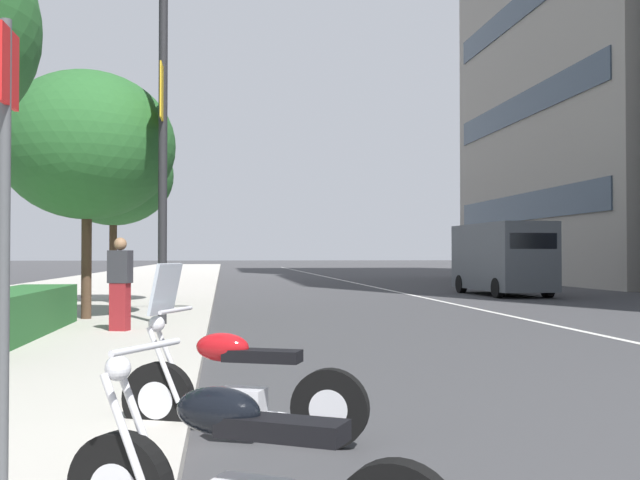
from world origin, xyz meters
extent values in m
cube|color=#B2ADA3|center=(30.00, 12.19, 0.07)|extent=(160.00, 9.42, 0.15)
cube|color=silver|center=(35.00, 0.00, 0.00)|extent=(110.00, 0.16, 0.01)
cube|color=black|center=(0.25, 6.91, 0.70)|extent=(0.50, 0.67, 0.10)
ellipsoid|color=black|center=(0.41, 7.22, 0.76)|extent=(0.43, 0.52, 0.24)
cylinder|color=silver|center=(0.60, 7.70, 0.61)|extent=(0.19, 0.30, 0.64)
cylinder|color=silver|center=(0.72, 7.63, 0.61)|extent=(0.19, 0.30, 0.64)
cylinder|color=silver|center=(0.62, 7.59, 1.06)|extent=(0.54, 0.32, 0.04)
sphere|color=silver|center=(0.71, 7.75, 0.94)|extent=(0.14, 0.14, 0.14)
cylinder|color=black|center=(3.14, 7.74, 0.32)|extent=(0.35, 0.63, 0.63)
cylinder|color=silver|center=(3.14, 7.74, 0.32)|extent=(0.24, 0.34, 0.32)
cylinder|color=black|center=(2.58, 6.34, 0.32)|extent=(0.35, 0.63, 0.63)
cylinder|color=silver|center=(2.58, 6.34, 0.32)|extent=(0.24, 0.34, 0.32)
cube|color=silver|center=(2.86, 7.04, 0.30)|extent=(0.38, 0.45, 0.28)
cube|color=black|center=(2.80, 6.87, 0.72)|extent=(0.44, 0.68, 0.10)
ellipsoid|color=#AD1116|center=(2.93, 7.20, 0.78)|extent=(0.39, 0.52, 0.24)
cylinder|color=silver|center=(3.05, 7.69, 0.62)|extent=(0.16, 0.31, 0.64)
cylinder|color=silver|center=(3.18, 7.64, 0.62)|extent=(0.16, 0.31, 0.64)
cylinder|color=silver|center=(3.08, 7.59, 1.08)|extent=(0.57, 0.26, 0.04)
sphere|color=silver|center=(3.15, 7.76, 0.96)|extent=(0.14, 0.14, 0.14)
cube|color=#B2BCC6|center=(3.12, 7.68, 1.26)|extent=(0.45, 0.28, 0.44)
cylinder|color=silver|center=(2.89, 6.73, 0.19)|extent=(0.34, 0.67, 0.16)
cube|color=#4C5156|center=(24.32, -3.42, 1.47)|extent=(5.55, 2.30, 2.51)
cube|color=black|center=(21.60, -3.52, 2.03)|extent=(0.11, 1.76, 0.56)
cylinder|color=black|center=(26.14, -2.40, 0.36)|extent=(0.73, 0.29, 0.72)
cylinder|color=black|center=(26.21, -4.29, 0.36)|extent=(0.73, 0.29, 0.72)
cylinder|color=black|center=(22.42, -2.54, 0.36)|extent=(0.73, 0.29, 0.72)
cylinder|color=black|center=(22.49, -4.43, 0.36)|extent=(0.73, 0.29, 0.72)
cylinder|color=#47494C|center=(0.65, 8.32, 1.46)|extent=(0.06, 0.06, 2.62)
cube|color=red|center=(0.65, 8.30, 2.52)|extent=(0.32, 0.02, 0.40)
cylinder|color=#232326|center=(12.12, 8.41, 4.08)|extent=(0.18, 0.18, 7.86)
cube|color=gold|center=(11.77, 8.41, 4.79)|extent=(0.56, 0.03, 1.10)
cube|color=gold|center=(12.47, 8.41, 4.79)|extent=(0.56, 0.03, 1.10)
cube|color=#28602D|center=(9.67, 10.79, 0.54)|extent=(6.65, 1.10, 0.78)
cylinder|color=#473323|center=(13.58, 10.15, 1.33)|extent=(0.22, 0.22, 2.36)
ellipsoid|color=#265B28|center=(13.58, 10.15, 3.95)|extent=(3.83, 3.83, 3.25)
cylinder|color=#473323|center=(19.22, 10.38, 1.36)|extent=(0.22, 0.22, 2.43)
ellipsoid|color=#265B28|center=(19.22, 10.38, 3.88)|extent=(3.48, 3.48, 2.96)
cube|color=maroon|center=(10.82, 9.07, 0.59)|extent=(0.32, 0.38, 0.88)
cube|color=#2D2D33|center=(10.82, 9.07, 1.33)|extent=(0.37, 0.46, 0.60)
sphere|color=#8C6647|center=(10.82, 9.07, 1.75)|extent=(0.24, 0.24, 0.24)
cube|color=#384756|center=(37.06, -9.44, 4.22)|extent=(19.90, 0.08, 1.50)
cube|color=#384756|center=(37.06, -9.44, 9.88)|extent=(19.90, 0.08, 1.50)
cube|color=#384756|center=(37.06, -9.44, 15.54)|extent=(19.90, 0.08, 1.50)
camera|label=1|loc=(-3.42, 7.20, 1.55)|focal=42.34mm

